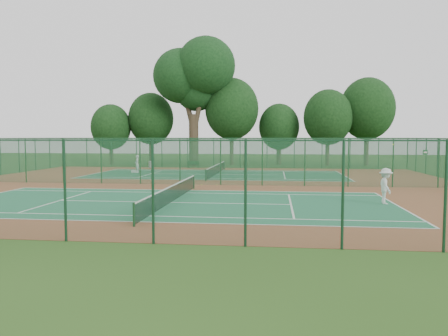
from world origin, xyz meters
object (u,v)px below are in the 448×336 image
Objects in this scene: player_near at (386,186)px; bench at (193,164)px; kit_bag at (135,171)px; big_tree at (195,75)px; trash_bin at (150,164)px; player_far at (137,164)px.

bench is at bearing 28.46° from player_near.
big_tree is at bearing 65.11° from kit_bag.
trash_bin is 7.18m from kit_bag.
kit_bag is at bearing -86.02° from trash_bin.
player_near is 32.67m from trash_bin.
player_far is 2.52× the size of kit_bag.
big_tree is at bearing 97.60° from bench.
player_near is 2.73× the size of kit_bag.
trash_bin is 12.64m from big_tree.
big_tree reaches higher than bench.
player_far reaches higher than kit_bag.
player_far is (-19.55, 18.35, -0.07)m from player_near.
player_far is 8.45m from bench.
player_far is 0.11× the size of big_tree.
bench reaches higher than trash_bin.
trash_bin is at bearing 179.42° from bench.
bench is 0.08× the size of big_tree.
trash_bin is 0.59× the size of bench.
player_far is at bearing -107.01° from big_tree.
player_near is at bearing 27.45° from player_far.
bench is (-15.21, 25.59, -0.54)m from player_near.
trash_bin is (-20.31, 25.59, -0.57)m from player_near.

